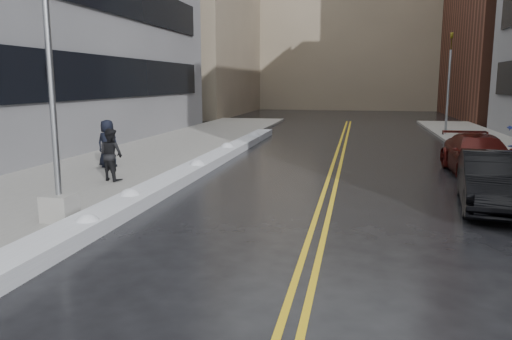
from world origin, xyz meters
The scene contains 13 objects.
ground centered at (0.00, 0.00, 0.00)m, with size 160.00×160.00×0.00m, color black.
sidewalk_west centered at (-5.75, 10.00, 0.07)m, with size 5.50×50.00×0.15m, color gray.
lane_line_left centered at (2.35, 10.00, 0.00)m, with size 0.12×50.00×0.01m, color gold.
lane_line_right centered at (2.65, 10.00, 0.00)m, with size 0.12×50.00×0.01m, color gold.
snow_ridge centered at (-2.45, 8.00, 0.17)m, with size 0.90×30.00×0.34m, color silver.
building_west_far centered at (-15.50, 44.00, 9.00)m, with size 14.00×22.00×18.00m, color gray.
building_far centered at (2.00, 60.00, 11.00)m, with size 36.00×16.00×22.00m, color gray.
lamppost centered at (-3.30, 2.00, 2.53)m, with size 0.65×0.65×7.62m.
traffic_signal centered at (8.50, 24.00, 3.40)m, with size 0.16×0.20×6.00m.
pedestrian_b centered at (-4.39, 6.57, 0.99)m, with size 0.81×0.63×1.67m, color black.
pedestrian_c centered at (-5.72, 8.87, 1.03)m, with size 0.86×0.56×1.76m, color black.
car_black centered at (6.78, 5.77, 0.73)m, with size 1.55×4.44×1.46m, color black.
car_maroon centered at (7.50, 10.74, 0.71)m, with size 1.99×4.89×1.42m, color #450D0B.
Camera 1 is at (3.29, -7.89, 3.25)m, focal length 35.00 mm.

